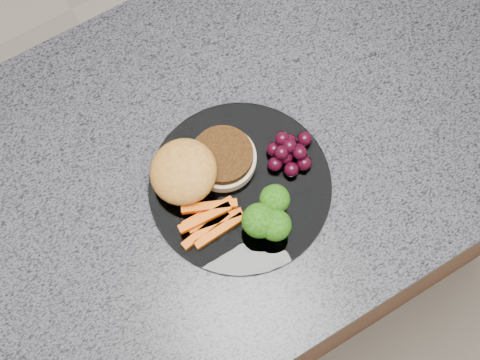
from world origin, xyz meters
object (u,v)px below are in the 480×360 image
island_cabinet (233,234)px  plate (240,186)px  burger (198,168)px  grape_bunch (290,152)px

island_cabinet → plate: plate is taller
island_cabinet → burger: 0.50m
island_cabinet → plate: size_ratio=4.62×
island_cabinet → grape_bunch: grape_bunch is taller
plate → burger: 0.07m
island_cabinet → plate: 0.48m
grape_bunch → island_cabinet: bearing=137.3°
plate → grape_bunch: grape_bunch is taller
burger → grape_bunch: size_ratio=2.05×
island_cabinet → grape_bunch: bearing=-42.7°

